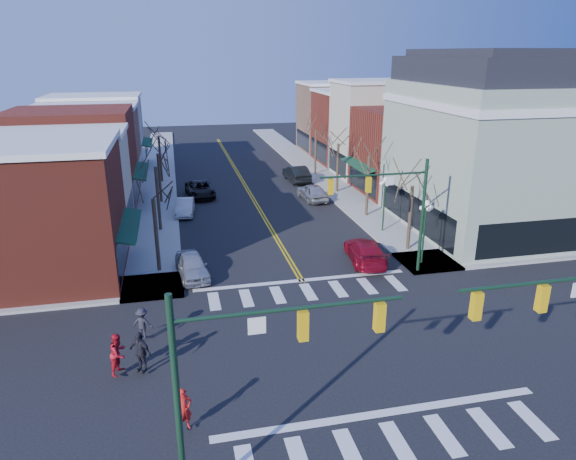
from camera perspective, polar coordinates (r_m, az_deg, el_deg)
ground at (r=24.59m, az=6.06°, el=-13.04°), size 160.00×160.00×0.00m
sidewalk_left at (r=41.74m, az=-14.42°, el=0.39°), size 3.50×70.00×0.15m
sidewalk_right at (r=44.58m, az=8.63°, el=1.98°), size 3.50×70.00×0.15m
bldg_left_brick_a at (r=33.75m, az=-26.72°, el=1.48°), size 10.00×8.50×8.00m
bldg_left_stucco_a at (r=41.11m, az=-24.30°, el=4.34°), size 10.00×7.00×7.50m
bldg_left_brick_b at (r=48.69m, az=-22.67°, el=7.25°), size 10.00×9.00×8.50m
bldg_left_tan at (r=56.77m, az=-21.34°, el=8.56°), size 10.00×7.50×7.80m
bldg_left_stucco_b at (r=64.33m, az=-20.44°, el=9.95°), size 10.00×8.00×8.20m
bldg_right_brick_a at (r=51.46m, az=13.65°, el=8.46°), size 10.00×8.50×8.00m
bldg_right_stucco at (r=58.26m, az=10.38°, el=10.88°), size 10.00×7.00×10.00m
bldg_right_brick_b at (r=65.27m, az=7.78°, el=11.21°), size 10.00×8.00×8.50m
bldg_right_tan at (r=72.73m, az=5.58°, el=12.29°), size 10.00×8.00×9.00m
victorian_corner at (r=41.93m, az=21.91°, el=9.00°), size 12.25×14.25×13.30m
traffic_mast_near_left at (r=14.88m, az=-5.04°, el=-15.05°), size 6.60×0.28×7.20m
traffic_mast_far_right at (r=30.95m, az=11.80°, el=3.08°), size 6.60×0.28×7.20m
lamppost_corner at (r=33.53m, az=14.98°, el=0.95°), size 0.36×0.36×4.33m
lamppost_midblock at (r=39.14m, az=10.69°, el=3.86°), size 0.36×0.36×4.33m
tree_left_a at (r=32.47m, az=-14.41°, el=-0.68°), size 0.24×0.24×4.76m
tree_left_b at (r=40.07m, az=-14.23°, el=3.29°), size 0.24×0.24×5.04m
tree_left_c at (r=47.88m, az=-14.07°, el=5.55°), size 0.24×0.24×4.55m
tree_left_d at (r=55.67m, az=-13.99°, el=7.59°), size 0.24×0.24×4.90m
tree_right_a at (r=35.93m, az=13.38°, el=1.20°), size 0.24×0.24×4.62m
tree_right_b at (r=42.88m, az=8.83°, el=4.78°), size 0.24×0.24×5.18m
tree_right_c at (r=50.25m, az=5.53°, el=6.82°), size 0.24×0.24×4.83m
tree_right_d at (r=57.74m, az=3.07°, el=8.56°), size 0.24×0.24×4.97m
car_left_near at (r=31.96m, az=-10.61°, el=-3.92°), size 2.23×4.39×1.43m
car_left_mid at (r=44.35m, az=-11.38°, el=2.52°), size 1.78×4.13×1.32m
car_left_far at (r=49.71m, az=-9.75°, el=4.49°), size 2.82×5.39×1.45m
car_right_near at (r=33.99m, az=8.59°, el=-2.32°), size 2.75×5.38×1.49m
car_right_mid at (r=47.82m, az=2.71°, el=4.24°), size 2.28×4.75×1.57m
car_right_far at (r=54.91m, az=0.96°, el=6.29°), size 2.10×5.27×1.70m
pedestrian_red_a at (r=19.76m, az=-11.48°, el=-18.95°), size 0.72×0.61×1.67m
pedestrian_red_b at (r=23.30m, az=-18.32°, el=-12.89°), size 1.02×1.11×1.85m
pedestrian_dark_a at (r=23.14m, az=-16.10°, el=-12.86°), size 1.13×1.04×1.86m
pedestrian_dark_b at (r=25.63m, az=-15.87°, el=-9.93°), size 1.13×0.86×1.54m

